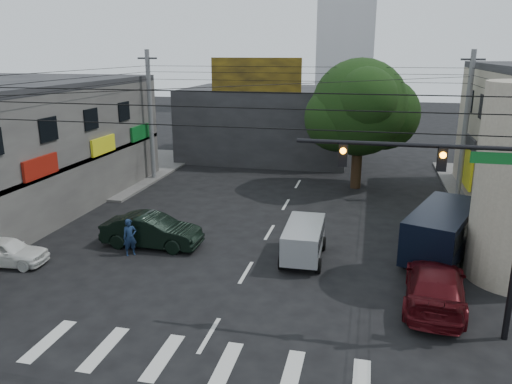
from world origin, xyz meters
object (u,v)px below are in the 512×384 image
(maroon_sedan, at_px, (435,286))
(street_tree, at_px, (360,108))
(traffic_officer, at_px, (130,237))
(traffic_gantry, at_px, (467,194))
(white_compact, at_px, (6,251))
(silver_minivan, at_px, (304,242))
(utility_pole_far_right, at_px, (465,126))
(navy_van, at_px, (441,233))
(utility_pole_far_left, at_px, (151,117))
(dark_sedan, at_px, (152,231))

(maroon_sedan, bearing_deg, street_tree, -71.97)
(street_tree, bearing_deg, traffic_officer, -123.92)
(traffic_gantry, distance_m, traffic_officer, 14.51)
(white_compact, relative_size, silver_minivan, 0.98)
(utility_pole_far_right, xyz_separation_m, traffic_officer, (-16.15, -13.35, -3.73))
(traffic_gantry, bearing_deg, navy_van, 86.65)
(traffic_gantry, bearing_deg, traffic_officer, 164.83)
(street_tree, relative_size, traffic_gantry, 1.21)
(silver_minivan, bearing_deg, navy_van, -75.81)
(maroon_sedan, height_order, silver_minivan, silver_minivan)
(utility_pole_far_left, xyz_separation_m, traffic_officer, (4.85, -13.35, -3.73))
(traffic_gantry, relative_size, dark_sedan, 1.50)
(utility_pole_far_right, bearing_deg, traffic_gantry, -98.94)
(traffic_gantry, relative_size, silver_minivan, 1.88)
(utility_pole_far_left, height_order, silver_minivan, utility_pole_far_left)
(silver_minivan, bearing_deg, traffic_gantry, -132.58)
(street_tree, height_order, traffic_gantry, street_tree)
(street_tree, height_order, maroon_sedan, street_tree)
(street_tree, distance_m, utility_pole_far_right, 6.63)
(utility_pole_far_left, xyz_separation_m, utility_pole_far_right, (21.00, 0.00, 0.00))
(white_compact, distance_m, maroon_sedan, 17.98)
(dark_sedan, distance_m, maroon_sedan, 12.95)
(traffic_gantry, bearing_deg, white_compact, 175.50)
(utility_pole_far_right, relative_size, dark_sedan, 1.92)
(white_compact, xyz_separation_m, navy_van, (18.71, 5.20, 0.53))
(utility_pole_far_right, bearing_deg, utility_pole_far_left, 180.00)
(street_tree, xyz_separation_m, navy_van, (4.21, -11.36, -4.33))
(traffic_gantry, xyz_separation_m, utility_pole_far_right, (2.68, 17.00, -0.23))
(utility_pole_far_left, height_order, maroon_sedan, utility_pole_far_left)
(navy_van, xyz_separation_m, traffic_officer, (-13.86, -2.98, -0.28))
(utility_pole_far_right, height_order, dark_sedan, utility_pole_far_right)
(maroon_sedan, bearing_deg, traffic_officer, -1.85)
(street_tree, distance_m, white_compact, 22.54)
(white_compact, bearing_deg, dark_sedan, -62.79)
(dark_sedan, bearing_deg, maroon_sedan, -102.96)
(traffic_gantry, bearing_deg, utility_pole_far_left, 137.14)
(dark_sedan, xyz_separation_m, traffic_officer, (-0.52, -1.23, 0.08))
(navy_van, bearing_deg, white_compact, 125.35)
(street_tree, xyz_separation_m, maroon_sedan, (3.47, -16.13, -4.71))
(maroon_sedan, xyz_separation_m, navy_van, (0.74, 4.77, 0.38))
(dark_sedan, relative_size, traffic_officer, 2.76)
(traffic_officer, bearing_deg, silver_minivan, -30.61)
(utility_pole_far_right, xyz_separation_m, silver_minivan, (-8.32, -12.02, -3.78))
(street_tree, height_order, silver_minivan, street_tree)
(street_tree, height_order, dark_sedan, street_tree)
(street_tree, relative_size, navy_van, 1.42)
(utility_pole_far_left, bearing_deg, traffic_gantry, -42.86)
(street_tree, bearing_deg, utility_pole_far_left, -176.05)
(street_tree, distance_m, dark_sedan, 16.66)
(navy_van, relative_size, traffic_officer, 3.53)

